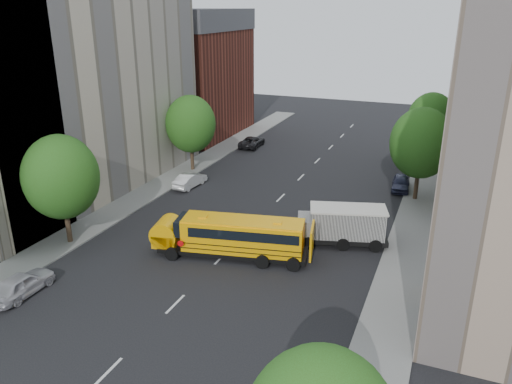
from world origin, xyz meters
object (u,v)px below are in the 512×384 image
Objects in this scene: street_tree_2 at (191,124)px; safari_truck at (341,225)px; street_tree_5 at (431,119)px; parked_car_0 at (22,284)px; school_bus at (231,235)px; parked_car_2 at (252,142)px; street_tree_1 at (61,177)px; parked_car_1 at (190,180)px; street_tree_4 at (421,143)px; parked_car_4 at (401,183)px; parked_car_5 at (406,152)px.

safari_truck is at bearing -31.42° from street_tree_2.
parked_car_0 is (-19.80, -36.44, -4.01)m from street_tree_5.
school_bus is 27.79m from parked_car_2.
street_tree_5 is (22.00, 30.00, -0.25)m from street_tree_1.
parked_car_1 is (2.20, 13.53, -4.31)m from street_tree_1.
street_tree_4 is 19.04m from school_bus.
parked_car_4 is at bearing 5.80° from street_tree_2.
street_tree_2 is 1.75× the size of parked_car_5.
parked_car_5 is at bearing 62.09° from school_bus.
parked_car_1 is at bearing 87.49° from parked_car_2.
parked_car_5 reaches higher than parked_car_1.
parked_car_4 is at bearing -155.36° from parked_car_1.
school_bus is (-10.43, -15.53, -3.51)m from street_tree_4.
street_tree_5 is at bearing -178.50° from parked_car_2.
street_tree_1 is 14.37m from parked_car_1.
safari_truck reaches higher than parked_car_2.
street_tree_4 is 1.99× the size of parked_car_0.
parked_car_5 is (-0.70, 10.53, 0.07)m from parked_car_4.
street_tree_1 is 0.77× the size of school_bus.
street_tree_5 reaches higher than parked_car_2.
street_tree_5 is 26.07m from parked_car_1.
street_tree_1 is 8.03m from parked_car_0.
parked_car_2 is at bearing -85.04° from parked_car_1.
street_tree_4 reaches higher than street_tree_2.
parked_car_0 is (-19.80, -24.44, -4.38)m from street_tree_4.
street_tree_1 is 1.80× the size of parked_car_5.
street_tree_2 is 1.03× the size of street_tree_5.
safari_truck is (-4.08, -10.95, -3.60)m from street_tree_4.
street_tree_4 reaches higher than school_bus.
safari_truck is at bearing -105.80° from parked_car_4.
street_tree_2 reaches higher than parked_car_5.
parked_car_0 is at bearing -148.09° from school_bus.
street_tree_2 is at bearing -58.82° from parked_car_1.
parked_car_0 is at bearing 87.49° from parked_car_2.
street_tree_5 is 1.91× the size of parked_car_1.
street_tree_2 is at bearing -151.39° from street_tree_5.
school_bus is 29.34m from parked_car_5.
parked_car_2 is (-19.80, -1.39, -4.07)m from street_tree_5.
street_tree_4 reaches higher than parked_car_5.
school_bus reaches higher than parked_car_2.
parked_car_0 is at bearing -84.86° from street_tree_2.
street_tree_5 is at bearing -17.09° from parked_car_5.
parked_car_0 is 1.06× the size of parked_car_4.
parked_car_0 is (2.20, -24.44, -4.13)m from street_tree_2.
parked_car_4 is at bearing 51.50° from school_bus.
street_tree_5 is at bearing 63.47° from safari_truck.
safari_truck reaches higher than parked_car_1.
parked_car_1 is at bearing 118.64° from school_bus.
street_tree_2 is 0.75× the size of school_bus.
school_bus is at bearing -107.78° from parked_car_5.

